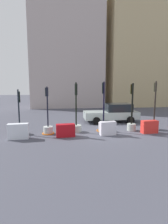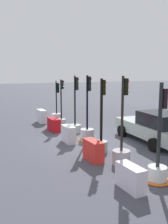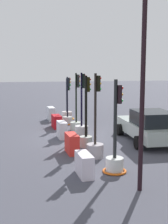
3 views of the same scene
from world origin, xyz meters
TOP-DOWN VIEW (x-y plane):
  - ground_plane at (0.00, 0.00)m, footprint 120.00×120.00m
  - traffic_light_0 at (-5.57, 0.26)m, footprint 1.02×1.02m
  - traffic_light_1 at (-3.78, 0.03)m, footprint 0.78×0.78m
  - traffic_light_2 at (-1.94, 0.27)m, footprint 0.70×0.70m
  - traffic_light_3 at (-0.08, 0.21)m, footprint 0.95×0.95m
  - traffic_light_4 at (1.86, 0.03)m, footprint 0.58×0.58m
  - traffic_light_5 at (3.53, 0.04)m, footprint 0.68×0.68m
  - traffic_light_6 at (5.34, 0.30)m, footprint 0.84×0.84m
  - construction_barrier_0 at (-5.44, -0.86)m, footprint 1.17×0.49m
  - construction_barrier_1 at (-2.71, -0.80)m, footprint 1.14×0.53m
  - construction_barrier_2 at (-0.07, -0.83)m, footprint 1.00×0.46m
  - construction_barrier_3 at (2.75, -0.78)m, footprint 1.07×0.49m
  - construction_barrier_4 at (5.46, -0.81)m, footprint 1.10×0.48m
  - car_silver_hatchback at (1.55, 3.20)m, footprint 4.61×2.28m

SIDE VIEW (x-z plane):
  - ground_plane at x=0.00m, z-range 0.00..0.00m
  - construction_barrier_4 at x=5.46m, z-range 0.00..0.76m
  - traffic_light_0 at x=-5.57m, z-range -1.04..1.80m
  - construction_barrier_1 at x=-2.71m, z-range 0.00..0.77m
  - construction_barrier_3 at x=2.75m, z-range 0.00..0.83m
  - construction_barrier_2 at x=-0.07m, z-range 0.00..0.85m
  - construction_barrier_0 at x=-5.44m, z-range 0.00..0.90m
  - traffic_light_1 at x=-3.78m, z-range -1.02..1.99m
  - traffic_light_3 at x=-0.08m, z-range -1.15..2.19m
  - traffic_light_5 at x=3.53m, z-range -1.13..2.25m
  - traffic_light_2 at x=-1.94m, z-range -1.08..2.20m
  - traffic_light_6 at x=5.34m, z-range -1.05..2.17m
  - traffic_light_4 at x=1.86m, z-range -0.91..2.32m
  - car_silver_hatchback at x=1.55m, z-range -0.01..1.57m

